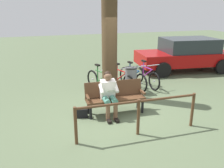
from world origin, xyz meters
TOP-DOWN VIEW (x-y plane):
  - ground_plane at (0.00, 0.00)m, footprint 40.00×40.00m
  - bench at (0.04, -0.18)m, footprint 1.62×0.55m
  - person_reading at (0.26, -0.02)m, footprint 0.50×0.78m
  - handbag at (0.96, -0.14)m, footprint 0.32×0.20m
  - tree_trunk at (-0.22, -1.43)m, footprint 0.48×0.48m
  - litter_bin at (-0.99, -1.50)m, footprint 0.41×0.41m
  - bicycle_orange at (-1.78, -1.95)m, footprint 0.48×1.67m
  - bicycle_red at (-1.23, -1.91)m, footprint 0.52×1.66m
  - bicycle_green at (-0.73, -1.85)m, footprint 0.58×1.64m
  - bicycle_purple at (-0.05, -1.88)m, footprint 0.67×1.61m
  - railing_fence at (-0.07, 1.13)m, footprint 2.88×0.16m
  - parked_car at (-4.50, -3.49)m, footprint 4.39×2.41m

SIDE VIEW (x-z plane):
  - ground_plane at x=0.00m, z-range 0.00..0.00m
  - handbag at x=0.96m, z-range 0.00..0.24m
  - bicycle_orange at x=-1.78m, z-range -0.11..0.83m
  - bicycle_red at x=-1.23m, z-range -0.11..0.83m
  - bicycle_green at x=-0.73m, z-range -0.11..0.83m
  - bicycle_purple at x=-0.05m, z-range -0.11..0.83m
  - litter_bin at x=-0.99m, z-range 0.00..0.88m
  - bench at x=0.04m, z-range 0.07..0.94m
  - railing_fence at x=-0.07m, z-range 0.16..1.01m
  - person_reading at x=0.26m, z-range 0.06..1.27m
  - parked_car at x=-4.50m, z-range 0.04..1.51m
  - tree_trunk at x=-0.22m, z-range 0.00..4.07m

